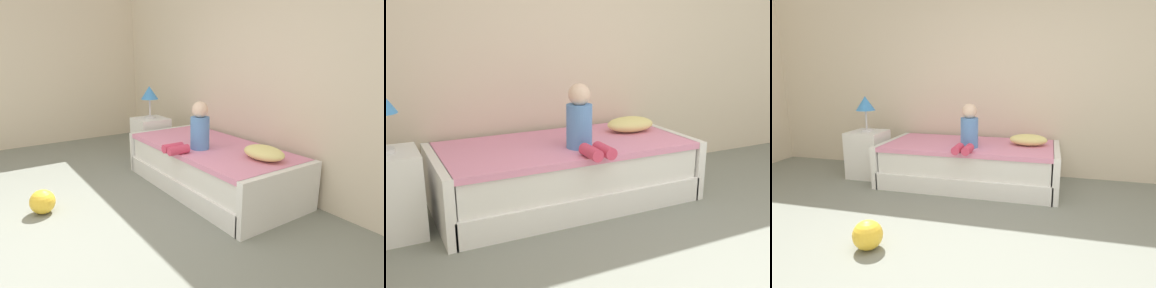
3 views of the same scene
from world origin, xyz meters
The scene contains 7 objects.
wall_rear centered at (0.00, 2.60, 1.45)m, with size 7.20×0.10×2.90m, color beige.
bed centered at (-0.45, 2.00, 0.25)m, with size 2.11×1.00×0.50m.
nightstand centered at (-1.80, 1.96, 0.30)m, with size 0.44×0.44×0.60m, color white.
table_lamp centered at (-1.80, 1.96, 0.94)m, with size 0.24×0.24×0.45m.
child_figure centered at (-0.41, 1.77, 0.70)m, with size 0.20×0.51×0.50m.
pillow centered at (0.24, 2.10, 0.56)m, with size 0.44×0.30×0.13m, color #F2E58C.
toy_ball centered at (-0.84, 0.30, 0.12)m, with size 0.23×0.23×0.23m, color yellow.
Camera 3 is at (0.46, -1.75, 1.34)m, focal length 30.63 mm.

